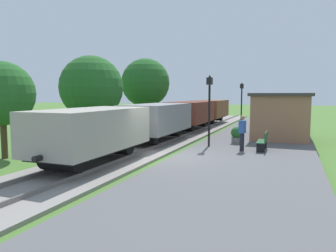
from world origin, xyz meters
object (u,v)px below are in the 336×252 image
object	(u,v)px
person_waiting	(242,132)
bench_near_hut	(263,141)
freight_train	(176,117)
tree_trackside_near	(2,94)
tree_trackside_mid	(91,88)
tree_trackside_far	(146,83)
potted_planter	(237,135)
station_hut	(281,115)
lamp_post_near	(209,97)
tree_field_left	(151,81)
lamp_post_far	(242,96)

from	to	relation	value
person_waiting	bench_near_hut	bearing A→B (deg)	-139.64
freight_train	bench_near_hut	world-z (taller)	freight_train
freight_train	tree_trackside_near	xyz separation A→B (m)	(-4.87, -9.81, 1.59)
tree_trackside_mid	tree_trackside_near	bearing A→B (deg)	-88.05
bench_near_hut	tree_trackside_far	bearing A→B (deg)	137.99
bench_near_hut	potted_planter	xyz separation A→B (m)	(-1.57, 1.79, 0.00)
bench_near_hut	station_hut	bearing A→B (deg)	83.95
potted_planter	tree_trackside_near	xyz separation A→B (m)	(-9.50, -6.88, 2.26)
person_waiting	potted_planter	size ratio (longest dim) A/B	1.87
bench_near_hut	tree_trackside_mid	world-z (taller)	tree_trackside_mid
person_waiting	lamp_post_near	size ratio (longest dim) A/B	0.46
station_hut	tree_trackside_far	world-z (taller)	tree_trackside_far
potted_planter	tree_field_left	bearing A→B (deg)	128.42
lamp_post_near	lamp_post_far	size ratio (longest dim) A/B	1.00
freight_train	potted_planter	distance (m)	5.53
potted_planter	tree_trackside_near	world-z (taller)	tree_trackside_near
potted_planter	tree_trackside_mid	bearing A→B (deg)	177.48
person_waiting	tree_trackside_mid	xyz separation A→B (m)	(-10.37, 2.71, 2.23)
potted_planter	tree_trackside_far	xyz separation A→B (m)	(-9.38, 8.07, 3.25)
tree_trackside_near	tree_trackside_mid	world-z (taller)	tree_trackside_mid
person_waiting	lamp_post_near	bearing A→B (deg)	-9.28
tree_trackside_mid	bench_near_hut	bearing A→B (deg)	-11.10
potted_planter	tree_field_left	xyz separation A→B (m)	(-12.23, 15.42, 3.77)
bench_near_hut	person_waiting	size ratio (longest dim) A/B	0.88
lamp_post_far	tree_trackside_near	bearing A→B (deg)	-116.80
freight_train	person_waiting	bearing A→B (deg)	-44.73
freight_train	potted_planter	xyz separation A→B (m)	(4.64, -2.93, -0.67)
station_hut	tree_trackside_mid	xyz separation A→B (m)	(-11.91, -3.36, 1.76)
bench_near_hut	tree_trackside_near	size ratio (longest dim) A/B	0.34
lamp_post_near	lamp_post_far	xyz separation A→B (m)	(0.00, 11.12, 0.00)
station_hut	bench_near_hut	bearing A→B (deg)	-96.05
person_waiting	lamp_post_far	bearing A→B (deg)	-68.18
tree_trackside_far	tree_field_left	size ratio (longest dim) A/B	0.97
tree_trackside_mid	tree_field_left	bearing A→B (deg)	99.39
lamp_post_far	person_waiting	bearing A→B (deg)	-81.33
tree_field_left	lamp_post_near	bearing A→B (deg)	-56.92
station_hut	freight_train	bearing A→B (deg)	-172.79
lamp_post_near	tree_field_left	bearing A→B (deg)	123.08
tree_trackside_near	bench_near_hut	bearing A→B (deg)	24.66
bench_near_hut	freight_train	bearing A→B (deg)	142.73
person_waiting	lamp_post_near	xyz separation A→B (m)	(-1.81, 0.75, 1.62)
lamp_post_near	tree_trackside_far	distance (m)	12.68
potted_planter	tree_trackside_near	distance (m)	11.95
lamp_post_near	tree_trackside_near	xyz separation A→B (m)	(-8.32, -5.34, 0.18)
station_hut	lamp_post_far	bearing A→B (deg)	120.01
tree_field_left	tree_trackside_near	bearing A→B (deg)	-83.02
freight_train	lamp_post_far	xyz separation A→B (m)	(3.45, 6.66, 1.41)
person_waiting	lamp_post_far	size ratio (longest dim) A/B	0.46
lamp_post_far	lamp_post_near	bearing A→B (deg)	-90.00
person_waiting	tree_trackside_mid	bearing A→B (deg)	-1.48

